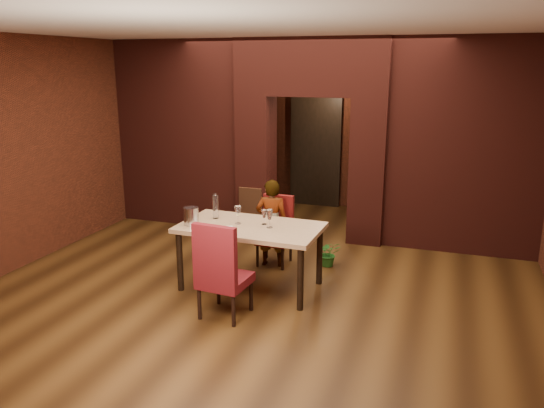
% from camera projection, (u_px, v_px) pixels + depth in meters
% --- Properties ---
extents(floor, '(8.00, 8.00, 0.00)m').
position_uv_depth(floor, '(271.00, 278.00, 7.15)').
color(floor, '#472B11').
rests_on(floor, ground).
extents(ceiling, '(7.00, 8.00, 0.04)m').
position_uv_depth(ceiling, '(271.00, 29.00, 6.33)').
color(ceiling, silver).
rests_on(ceiling, ground).
extents(wall_back, '(7.00, 0.04, 3.20)m').
position_uv_depth(wall_back, '(337.00, 127.00, 10.40)').
color(wall_back, maroon).
rests_on(wall_back, ground).
extents(wall_front, '(7.00, 0.04, 3.20)m').
position_uv_depth(wall_front, '(49.00, 278.00, 3.08)').
color(wall_front, maroon).
rests_on(wall_front, ground).
extents(wall_left, '(0.04, 8.00, 3.20)m').
position_uv_depth(wall_left, '(47.00, 148.00, 7.83)').
color(wall_left, maroon).
rests_on(wall_left, ground).
extents(pillar_left, '(0.55, 0.55, 2.30)m').
position_uv_depth(pillar_left, '(256.00, 164.00, 8.98)').
color(pillar_left, maroon).
rests_on(pillar_left, ground).
extents(pillar_right, '(0.55, 0.55, 2.30)m').
position_uv_depth(pillar_right, '(369.00, 171.00, 8.39)').
color(pillar_right, maroon).
rests_on(pillar_right, ground).
extents(lintel, '(2.45, 0.55, 0.90)m').
position_uv_depth(lintel, '(312.00, 67.00, 8.27)').
color(lintel, maroon).
rests_on(lintel, ground).
extents(wing_wall_left, '(2.28, 0.35, 3.20)m').
position_uv_depth(wing_wall_left, '(181.00, 134.00, 9.30)').
color(wing_wall_left, maroon).
rests_on(wing_wall_left, ground).
extents(wing_wall_right, '(2.28, 0.35, 3.20)m').
position_uv_depth(wing_wall_right, '(466.00, 147.00, 7.83)').
color(wing_wall_right, maroon).
rests_on(wing_wall_right, ground).
extents(vent_panel, '(0.40, 0.03, 0.50)m').
position_uv_depth(vent_panel, '(250.00, 203.00, 8.87)').
color(vent_panel, '#9F532E').
rests_on(vent_panel, ground).
extents(rear_door, '(0.90, 0.08, 2.10)m').
position_uv_depth(rear_door, '(316.00, 154.00, 10.61)').
color(rear_door, black).
rests_on(rear_door, ground).
extents(rear_door_frame, '(1.02, 0.04, 2.22)m').
position_uv_depth(rear_door_frame, '(315.00, 154.00, 10.57)').
color(rear_door_frame, black).
rests_on(rear_door_frame, ground).
extents(dining_table, '(1.80, 1.05, 0.83)m').
position_uv_depth(dining_table, '(251.00, 256.00, 6.77)').
color(dining_table, tan).
rests_on(dining_table, ground).
extents(chair_far, '(0.45, 0.45, 0.98)m').
position_uv_depth(chair_far, '(274.00, 231.00, 7.54)').
color(chair_far, maroon).
rests_on(chair_far, ground).
extents(chair_near, '(0.56, 0.56, 1.14)m').
position_uv_depth(chair_near, '(225.00, 268.00, 5.97)').
color(chair_near, maroon).
rests_on(chair_near, ground).
extents(person_seated, '(0.49, 0.36, 1.26)m').
position_uv_depth(person_seated, '(272.00, 223.00, 7.47)').
color(person_seated, white).
rests_on(person_seated, ground).
extents(wine_glass_a, '(0.09, 0.09, 0.23)m').
position_uv_depth(wine_glass_a, '(238.00, 215.00, 6.71)').
color(wine_glass_a, white).
rests_on(wine_glass_a, dining_table).
extents(wine_glass_b, '(0.08, 0.08, 0.19)m').
position_uv_depth(wine_glass_b, '(264.00, 217.00, 6.68)').
color(wine_glass_b, white).
rests_on(wine_glass_b, dining_table).
extents(wine_glass_c, '(0.09, 0.09, 0.23)m').
position_uv_depth(wine_glass_c, '(270.00, 219.00, 6.55)').
color(wine_glass_c, silver).
rests_on(wine_glass_c, dining_table).
extents(tasting_sheet, '(0.32, 0.28, 0.00)m').
position_uv_depth(tasting_sheet, '(222.00, 228.00, 6.54)').
color(tasting_sheet, white).
rests_on(tasting_sheet, dining_table).
extents(wine_bucket, '(0.19, 0.19, 0.23)m').
position_uv_depth(wine_bucket, '(191.00, 216.00, 6.66)').
color(wine_bucket, '#AEADB5').
rests_on(wine_bucket, dining_table).
extents(water_bottle, '(0.08, 0.08, 0.33)m').
position_uv_depth(water_bottle, '(216.00, 206.00, 6.94)').
color(water_bottle, silver).
rests_on(water_bottle, dining_table).
extents(potted_plant, '(0.42, 0.39, 0.37)m').
position_uv_depth(potted_plant, '(329.00, 253.00, 7.54)').
color(potted_plant, '#246721').
rests_on(potted_plant, ground).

